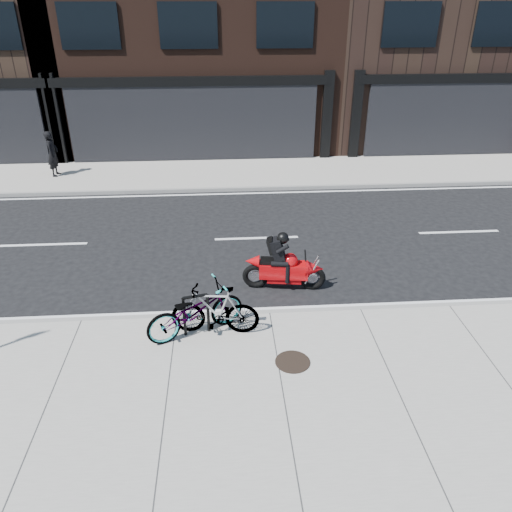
{
  "coord_description": "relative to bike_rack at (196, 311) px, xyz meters",
  "views": [
    {
      "loc": [
        -0.93,
        -10.91,
        6.24
      ],
      "look_at": [
        -0.21,
        -0.8,
        0.9
      ],
      "focal_mm": 35.0,
      "sensor_mm": 36.0,
      "label": 1
    }
  ],
  "objects": [
    {
      "name": "bicycle_rear",
      "position": [
        0.38,
        0.0,
        0.0
      ],
      "size": [
        1.82,
        0.7,
        1.07
      ],
      "primitive_type": "imported",
      "rotation": [
        0.0,
        0.0,
        4.6
      ],
      "color": "gray",
      "rests_on": "sidewalk_near"
    },
    {
      "name": "manhole_cover",
      "position": [
        1.81,
        -1.05,
        -0.52
      ],
      "size": [
        0.68,
        0.68,
        0.02
      ],
      "primitive_type": "cylinder",
      "rotation": [
        0.0,
        0.0,
        0.02
      ],
      "color": "black",
      "rests_on": "sidewalk_near"
    },
    {
      "name": "pedestrian",
      "position": [
        -5.67,
        10.38,
        0.31
      ],
      "size": [
        0.43,
        0.63,
        1.67
      ],
      "primitive_type": "imported",
      "rotation": [
        0.0,
        0.0,
        1.53
      ],
      "color": "black",
      "rests_on": "sidewalk_far"
    },
    {
      "name": "motorcycle",
      "position": [
        2.07,
        1.82,
        -0.06
      ],
      "size": [
        1.97,
        0.64,
        1.47
      ],
      "rotation": [
        0.0,
        0.0,
        -0.13
      ],
      "color": "black",
      "rests_on": "ground"
    },
    {
      "name": "sidewalk_far",
      "position": [
        1.54,
        10.35,
        -0.6
      ],
      "size": [
        60.0,
        3.5,
        0.13
      ],
      "primitive_type": "cube",
      "color": "gray",
      "rests_on": "ground"
    },
    {
      "name": "bike_rack",
      "position": [
        0.0,
        0.0,
        0.0
      ],
      "size": [
        0.53,
        0.16,
        0.9
      ],
      "rotation": [
        0.0,
        0.0,
        0.21
      ],
      "color": "black",
      "rests_on": "sidewalk_near"
    },
    {
      "name": "bicycle_front",
      "position": [
        -0.02,
        0.0,
        0.01
      ],
      "size": [
        2.15,
        1.49,
        1.07
      ],
      "primitive_type": "imported",
      "rotation": [
        0.0,
        0.0,
        2.0
      ],
      "color": "gray",
      "rests_on": "sidewalk_near"
    },
    {
      "name": "ground",
      "position": [
        1.54,
        2.6,
        -0.66
      ],
      "size": [
        120.0,
        120.0,
        0.0
      ],
      "primitive_type": "plane",
      "color": "black",
      "rests_on": "ground"
    },
    {
      "name": "sidewalk_near",
      "position": [
        1.54,
        -2.4,
        -0.6
      ],
      "size": [
        60.0,
        6.0,
        0.13
      ],
      "primitive_type": "cube",
      "color": "gray",
      "rests_on": "ground"
    }
  ]
}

